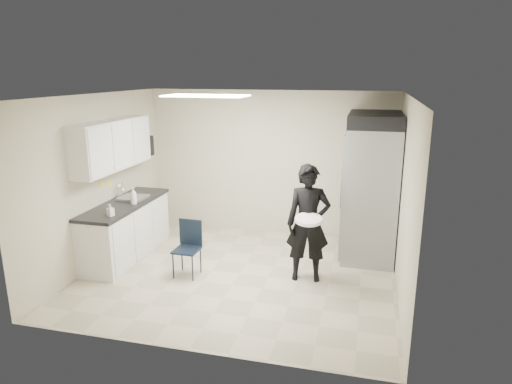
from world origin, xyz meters
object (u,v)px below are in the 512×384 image
(lower_counter, at_px, (126,231))
(commercial_fridge, at_px, (371,192))
(man_tuxedo, at_px, (308,223))
(folding_chair, at_px, (187,250))

(lower_counter, distance_m, commercial_fridge, 3.98)
(lower_counter, height_order, man_tuxedo, man_tuxedo)
(lower_counter, xyz_separation_m, commercial_fridge, (3.78, 1.07, 0.62))
(folding_chair, bearing_deg, lower_counter, 161.61)
(commercial_fridge, distance_m, man_tuxedo, 1.47)
(commercial_fridge, height_order, folding_chair, commercial_fridge)
(lower_counter, relative_size, man_tuxedo, 1.13)
(commercial_fridge, height_order, man_tuxedo, commercial_fridge)
(lower_counter, bearing_deg, folding_chair, -20.03)
(folding_chair, relative_size, man_tuxedo, 0.47)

